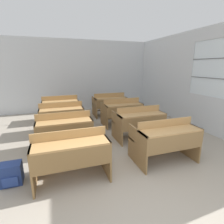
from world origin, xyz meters
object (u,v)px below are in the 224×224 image
bench_back_right (110,103)px  bench_front_right (165,139)px  bench_second_left (65,129)px  schoolbag (11,174)px  bench_front_left (71,153)px  bench_third_right (122,111)px  bench_third_left (62,116)px  bench_back_left (61,107)px  bench_second_right (139,121)px

bench_back_right → bench_front_right: bearing=-89.9°
bench_second_left → schoolbag: size_ratio=3.37×
bench_front_left → bench_third_right: (1.78, 2.25, 0.00)m
bench_third_left → bench_back_left: size_ratio=1.00×
bench_second_left → bench_third_left: bearing=89.9°
bench_second_right → bench_back_left: same height
bench_third_right → bench_back_left: (-1.78, 1.14, 0.00)m
bench_third_left → bench_third_right: (1.80, -0.01, 0.00)m
bench_back_right → bench_second_right: bearing=-89.4°
bench_back_left → schoolbag: size_ratio=3.37×
bench_third_left → bench_back_right: size_ratio=1.00×
bench_back_right → schoolbag: (-2.67, -3.26, -0.29)m
bench_front_left → bench_back_right: size_ratio=1.00×
bench_front_left → bench_front_right: 1.76m
bench_second_left → bench_second_right: bearing=-0.3°
bench_third_right → bench_front_right: bearing=-90.5°
bench_front_left → bench_third_right: 2.87m
bench_second_right → bench_front_left: bearing=-147.8°
bench_third_right → bench_back_right: bearing=91.3°
bench_back_left → bench_third_right: bearing=-32.7°
bench_second_right → bench_back_right: bearing=90.6°
bench_front_left → bench_back_right: bearing=62.8°
bench_front_right → bench_back_left: (-1.76, 3.40, 0.00)m
bench_front_left → bench_back_right: same height
bench_third_right → bench_back_left: 2.11m
bench_back_left → schoolbag: 3.38m
bench_front_left → bench_back_left: (0.00, 3.39, 0.00)m
bench_front_left → schoolbag: size_ratio=3.37×
bench_third_left → schoolbag: bench_third_left is taller
bench_third_left → schoolbag: bearing=-113.0°
bench_second_right → bench_second_left: bearing=179.7°
bench_front_right → schoolbag: (-2.67, 0.16, -0.29)m
bench_front_right → bench_third_left: (-1.78, 2.27, 0.00)m
bench_second_left → bench_third_left: same height
bench_back_left → bench_second_right: bearing=-52.0°
bench_front_left → bench_third_right: same height
bench_front_right → bench_third_right: same height
bench_second_left → bench_third_left: 1.13m
bench_second_left → bench_back_left: 2.26m
bench_third_left → bench_third_right: same height
bench_front_right → bench_second_left: same height
bench_third_left → bench_back_left: same height
bench_third_left → bench_back_left: 1.13m
bench_front_left → schoolbag: bench_front_left is taller
bench_front_left → bench_third_right: size_ratio=1.00×
bench_back_right → schoolbag: bench_back_right is taller
bench_third_right → bench_second_left: bearing=-148.1°
bench_second_right → bench_third_right: (0.00, 1.13, 0.00)m
bench_second_left → bench_back_right: bearing=52.1°
bench_third_right → schoolbag: bench_third_right is taller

